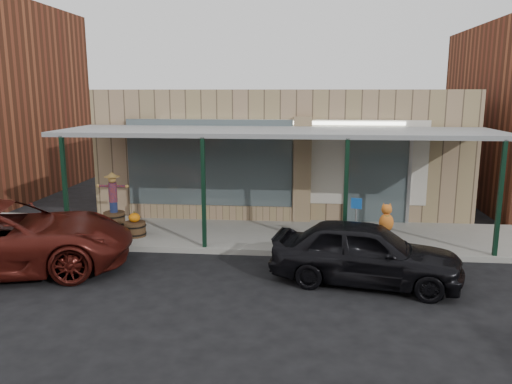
# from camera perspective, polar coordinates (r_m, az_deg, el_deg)

# --- Properties ---
(ground) EXTENTS (120.00, 120.00, 0.00)m
(ground) POSITION_cam_1_polar(r_m,az_deg,el_deg) (11.02, 1.29, -10.68)
(ground) COLOR black
(ground) RESTS_ON ground
(sidewalk) EXTENTS (40.00, 3.20, 0.15)m
(sidewalk) POSITION_cam_1_polar(r_m,az_deg,el_deg) (14.39, 2.34, -5.01)
(sidewalk) COLOR gray
(sidewalk) RESTS_ON ground
(storefront) EXTENTS (12.00, 6.25, 4.20)m
(storefront) POSITION_cam_1_polar(r_m,az_deg,el_deg) (18.47, 3.18, 5.04)
(storefront) COLOR #94755A
(storefront) RESTS_ON ground
(awning) EXTENTS (12.00, 3.00, 3.04)m
(awning) POSITION_cam_1_polar(r_m,az_deg,el_deg) (13.81, 2.43, 6.71)
(awning) COLOR slate
(awning) RESTS_ON ground
(block_buildings_near) EXTENTS (61.00, 8.00, 8.00)m
(block_buildings_near) POSITION_cam_1_polar(r_m,az_deg,el_deg) (19.42, 9.38, 10.17)
(block_buildings_near) COLOR brown
(block_buildings_near) RESTS_ON ground
(barrel_scarecrow) EXTENTS (0.97, 0.80, 1.64)m
(barrel_scarecrow) POSITION_cam_1_polar(r_m,az_deg,el_deg) (15.61, -15.95, -1.75)
(barrel_scarecrow) COLOR #49311D
(barrel_scarecrow) RESTS_ON sidewalk
(barrel_pumpkin) EXTENTS (0.72, 0.72, 0.71)m
(barrel_pumpkin) POSITION_cam_1_polar(r_m,az_deg,el_deg) (14.43, -13.68, -3.93)
(barrel_pumpkin) COLOR #49311D
(barrel_pumpkin) RESTS_ON sidewalk
(handicap_sign) EXTENTS (0.27, 0.10, 1.33)m
(handicap_sign) POSITION_cam_1_polar(r_m,az_deg,el_deg) (13.04, 11.35, -2.73)
(handicap_sign) COLOR gray
(handicap_sign) RESTS_ON sidewalk
(parked_sedan) EXTENTS (4.33, 2.40, 1.62)m
(parked_sedan) POSITION_cam_1_polar(r_m,az_deg,el_deg) (11.22, 12.40, -6.74)
(parked_sedan) COLOR black
(parked_sedan) RESTS_ON ground
(car_maroon) EXTENTS (6.44, 4.32, 1.64)m
(car_maroon) POSITION_cam_1_polar(r_m,az_deg,el_deg) (13.02, -27.09, -4.65)
(car_maroon) COLOR #4C140F
(car_maroon) RESTS_ON ground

